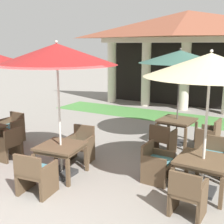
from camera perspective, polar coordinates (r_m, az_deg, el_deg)
name	(u,v)px	position (r m, az deg, el deg)	size (l,w,h in m)	color
ground_plane	(30,207)	(5.82, -15.53, -17.22)	(60.00, 60.00, 0.00)	gray
background_pavilion	(188,35)	(13.55, 14.45, 14.30)	(8.66, 2.88, 4.29)	beige
lawn_strip	(171,117)	(12.18, 11.32, -0.98)	(10.46, 1.88, 0.01)	#47843D
patio_table_near_foreground	(61,149)	(6.66, -9.88, -7.08)	(1.03, 1.03, 0.72)	brown
patio_umbrella_near_foreground	(57,56)	(6.27, -10.61, 10.69)	(2.53, 2.53, 2.96)	#2D2D2D
patio_chair_near_foreground_north	(81,145)	(7.49, -6.04, -6.42)	(0.65, 0.58, 0.88)	brown
patio_chair_near_foreground_south	(36,174)	(6.04, -14.56, -11.56)	(0.69, 0.66, 0.87)	brown
patio_table_mid_left	(177,122)	(8.86, 12.44, -1.95)	(1.03, 1.03, 0.75)	brown
patio_umbrella_mid_left	(180,58)	(8.58, 13.06, 10.23)	(2.34, 2.34, 2.78)	#2D2D2D
patio_chair_mid_left_south	(163,139)	(8.08, 9.77, -5.18)	(0.63, 0.59, 0.81)	brown
patio_chair_mid_left_east	(209,136)	(8.63, 18.33, -4.43)	(0.59, 0.64, 0.88)	brown
patio_table_mid_right	(203,163)	(6.10, 17.26, -9.40)	(1.00, 1.00, 0.71)	brown
patio_umbrella_mid_right	(210,66)	(5.68, 18.52, 8.41)	(2.44, 2.44, 2.79)	#2D2D2D
patio_chair_mid_right_north	(214,157)	(7.07, 19.14, -8.31)	(0.65, 0.56, 0.84)	brown
patio_chair_mid_right_south	(187,194)	(5.33, 14.38, -15.16)	(0.57, 0.51, 0.85)	brown
patio_chair_mid_right_west	(157,163)	(6.46, 8.64, -9.82)	(0.58, 0.59, 0.82)	brown
patio_chair_far_back_east	(8,144)	(7.99, -19.41, -5.86)	(0.54, 0.57, 0.84)	brown
patio_chair_far_back_north	(13,128)	(9.42, -18.66, -2.89)	(0.60, 0.53, 0.86)	brown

